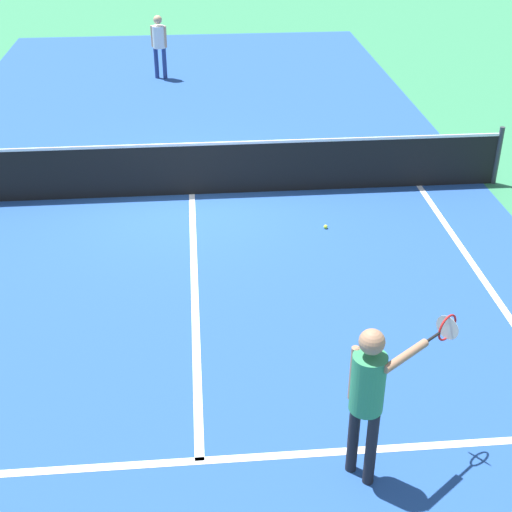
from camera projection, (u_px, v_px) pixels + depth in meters
name	position (u px, v px, depth m)	size (l,w,h in m)	color
ground_plane	(192.00, 194.00, 12.88)	(60.00, 60.00, 0.00)	#337F51
court_surface_inbounds	(192.00, 194.00, 12.88)	(10.62, 24.40, 0.00)	#234C93
line_service_near	(200.00, 461.00, 7.35)	(8.22, 0.10, 0.01)	white
line_center_service	(195.00, 291.00, 10.12)	(0.10, 6.40, 0.01)	white
net	(191.00, 168.00, 12.64)	(11.08, 0.09, 1.07)	#33383D
player_near	(370.00, 388.00, 6.66)	(1.13, 0.70, 1.75)	black
player_far	(159.00, 40.00, 18.67)	(0.41, 0.32, 1.61)	navy
tennis_ball_near_net	(326.00, 227.00, 11.73)	(0.07, 0.07, 0.07)	#CCE033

